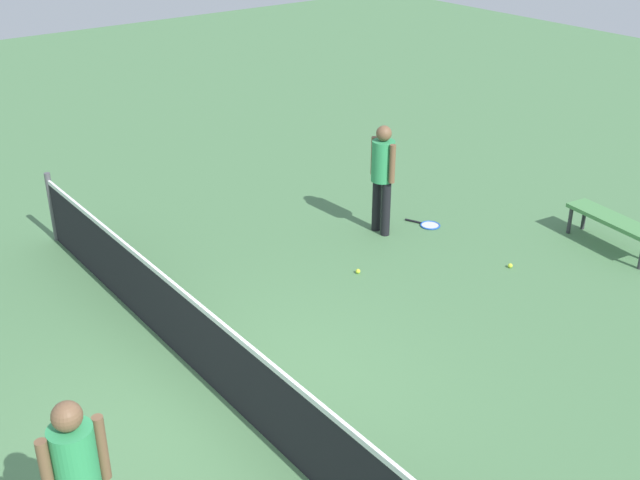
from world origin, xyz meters
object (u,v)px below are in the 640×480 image
Objects in this scene: player_far_side at (78,478)px; courtside_bench at (614,222)px; tennis_ball_by_net at (358,271)px; tennis_racket_near_player at (429,225)px; player_near_side at (383,171)px; tennis_ball_near_player at (510,266)px.

player_far_side is 1.10× the size of courtside_bench.
courtside_bench is (-1.64, -3.46, 0.38)m from tennis_ball_by_net.
tennis_ball_by_net is (2.60, -4.94, -0.98)m from player_far_side.
tennis_racket_near_player is 2.72m from courtside_bench.
player_near_side is 1.10× the size of courtside_bench.
tennis_racket_near_player is at bearing -2.54° from tennis_ball_near_player.
tennis_ball_by_net is (-0.53, 1.88, 0.02)m from tennis_racket_near_player.
tennis_ball_by_net is (-0.82, 1.13, -0.98)m from player_near_side.
tennis_ball_by_net is at bearing 105.76° from tennis_racket_near_player.
player_near_side is at bearing -54.13° from tennis_ball_by_net.
courtside_bench is at bearing -136.57° from player_near_side.
player_near_side reaches higher than tennis_ball_by_net.
player_far_side is at bearing 96.50° from courtside_bench.
tennis_ball_by_net is at bearing -62.23° from player_far_side.
tennis_racket_near_player is (-0.28, -0.75, -1.00)m from player_near_side.
player_far_side is at bearing 119.39° from player_near_side.
tennis_ball_near_player is at bearing 177.46° from tennis_racket_near_player.
tennis_ball_near_player is (1.43, -6.75, -0.98)m from player_far_side.
player_near_side is 3.44m from courtside_bench.
player_far_side reaches higher than tennis_racket_near_player.
player_near_side is 2.31m from tennis_ball_near_player.
player_far_side is 25.76× the size of tennis_ball_near_player.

